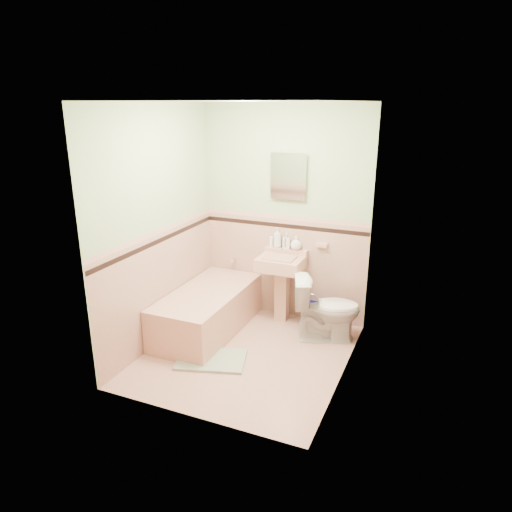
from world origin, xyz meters
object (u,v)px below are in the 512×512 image
at_px(sink, 280,290).
at_px(soap_bottle_mid, 286,241).
at_px(toilet, 327,308).
at_px(bucket, 310,312).
at_px(shoe, 203,351).
at_px(bathtub, 208,312).
at_px(soap_bottle_left, 277,238).
at_px(medicine_cabinet, 289,176).
at_px(soap_bottle_right, 296,243).

relative_size(sink, soap_bottle_mid, 4.43).
distance_m(soap_bottle_mid, toilet, 0.93).
xyz_separation_m(toilet, bucket, (-0.28, 0.34, -0.24)).
bearing_deg(shoe, toilet, 61.49).
height_order(soap_bottle_mid, shoe, soap_bottle_mid).
distance_m(bathtub, soap_bottle_left, 1.18).
xyz_separation_m(medicine_cabinet, shoe, (-0.44, -1.28, -1.64)).
bearing_deg(sink, shoe, -112.32).
relative_size(soap_bottle_left, shoe, 1.60).
distance_m(bathtub, toilet, 1.34).
bearing_deg(toilet, shoe, 109.05).
distance_m(soap_bottle_left, shoe, 1.59).
xyz_separation_m(soap_bottle_left, shoe, (-0.33, -1.25, -0.92)).
bearing_deg(soap_bottle_right, sink, -123.25).
bearing_deg(soap_bottle_left, medicine_cabinet, 15.01).
distance_m(sink, bucket, 0.46).
height_order(soap_bottle_left, soap_bottle_right, soap_bottle_left).
height_order(soap_bottle_right, toilet, soap_bottle_right).
xyz_separation_m(medicine_cabinet, soap_bottle_left, (-0.11, -0.03, -0.72)).
relative_size(medicine_cabinet, shoe, 3.07).
height_order(bathtub, soap_bottle_mid, soap_bottle_mid).
bearing_deg(sink, bathtub, -142.07).
bearing_deg(toilet, soap_bottle_left, 41.60).
distance_m(medicine_cabinet, soap_bottle_left, 0.73).
height_order(bathtub, sink, sink).
height_order(medicine_cabinet, toilet, medicine_cabinet).
height_order(soap_bottle_mid, bucket, soap_bottle_mid).
distance_m(soap_bottle_mid, shoe, 1.60).
bearing_deg(soap_bottle_mid, bathtub, -133.63).
height_order(bathtub, soap_bottle_left, soap_bottle_left).
distance_m(soap_bottle_left, toilet, 1.03).
xyz_separation_m(soap_bottle_mid, soap_bottle_right, (0.12, 0.00, -0.01)).
height_order(bathtub, shoe, bathtub).
relative_size(sink, medicine_cabinet, 1.74).
bearing_deg(bucket, toilet, -50.53).
relative_size(bathtub, toilet, 2.08).
height_order(sink, soap_bottle_left, soap_bottle_left).
relative_size(toilet, bucket, 3.07).
bearing_deg(toilet, sink, 51.16).
xyz_separation_m(bathtub, soap_bottle_left, (0.57, 0.71, 0.76)).
bearing_deg(toilet, bucket, 18.91).
bearing_deg(shoe, bucket, 79.35).
bearing_deg(bucket, sink, -157.41).
bearing_deg(medicine_cabinet, bathtub, -132.58).
bearing_deg(soap_bottle_right, bathtub, -138.34).
xyz_separation_m(soap_bottle_left, soap_bottle_right, (0.23, 0.00, -0.04)).
relative_size(soap_bottle_left, toilet, 0.33).
relative_size(bucket, shoe, 1.56).
relative_size(soap_bottle_right, toilet, 0.23).
relative_size(soap_bottle_mid, soap_bottle_right, 1.10).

